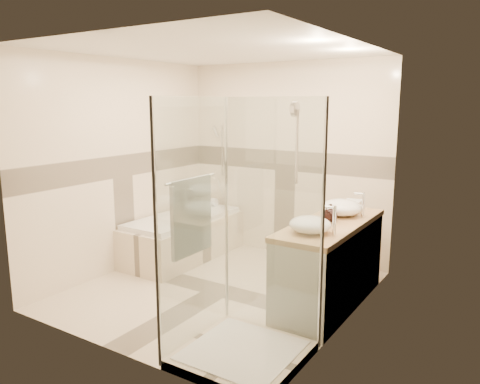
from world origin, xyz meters
The scene contains 12 objects.
room centered at (0.06, 0.01, 1.26)m, with size 2.82×3.02×2.52m.
bathtub centered at (-1.02, 0.65, 0.31)m, with size 0.75×1.70×0.56m.
vanity centered at (1.12, 0.30, 0.43)m, with size 0.58×1.62×0.85m.
shower_enclosure centered at (0.83, -0.97, 0.51)m, with size 0.96×0.93×2.04m.
vessel_sink_near centered at (1.10, 0.62, 0.93)m, with size 0.42×0.42×0.17m, color white.
vessel_sink_far centered at (1.10, -0.17, 0.93)m, with size 0.38×0.38×0.15m, color white.
faucet_near centered at (1.32, 0.62, 1.00)m, with size 0.11×0.03×0.26m.
faucet_far centered at (1.32, -0.17, 1.01)m, with size 0.11×0.03×0.27m.
amenity_bottle_a centered at (1.10, 0.21, 0.93)m, with size 0.08×0.08×0.17m, color black.
amenity_bottle_b centered at (1.10, 0.32, 0.94)m, with size 0.13×0.13×0.17m, color black.
folded_towels centered at (1.10, 0.94, 0.90)m, with size 0.17×0.29×0.09m, color silver.
rolled_towel centered at (-1.10, 1.31, 0.62)m, with size 0.11×0.11×0.25m, color silver.
Camera 1 is at (2.74, -3.90, 1.99)m, focal length 35.00 mm.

